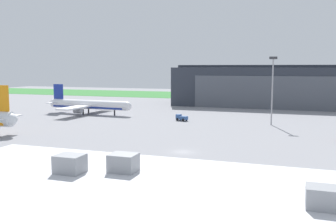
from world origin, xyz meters
name	(u,v)px	position (x,y,z in m)	size (l,w,h in m)	color
ground_plane	(183,152)	(0.00, 0.00, 0.00)	(440.00, 440.00, 0.00)	gray
grass_field_strip	(256,97)	(0.00, 158.85, 0.04)	(440.00, 56.00, 0.08)	#387D38
maintenance_hangar	(281,87)	(16.55, 105.33, 9.17)	(98.71, 30.04, 19.27)	#2D333D
airliner_far_left	(89,105)	(-53.29, 50.65, 3.67)	(36.80, 31.65, 11.48)	white
fuel_bowser	(181,118)	(-13.89, 45.24, 1.11)	(4.44, 3.18, 2.14)	#335693
apron_light_mast	(272,86)	(15.77, 45.50, 12.43)	(2.40, 0.50, 21.51)	#99999E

